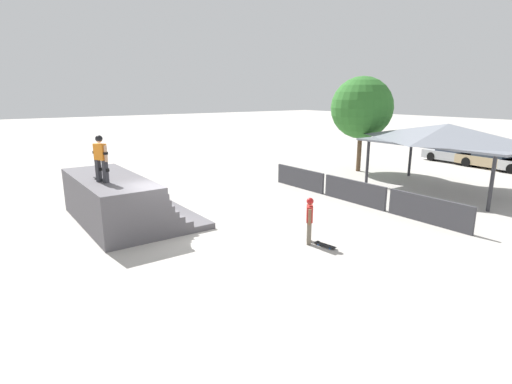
{
  "coord_description": "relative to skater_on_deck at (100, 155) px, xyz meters",
  "views": [
    {
      "loc": [
        12.58,
        -5.44,
        4.89
      ],
      "look_at": [
        -0.21,
        3.79,
        1.0
      ],
      "focal_mm": 28.0,
      "sensor_mm": 36.0,
      "label": 1
    }
  ],
  "objects": [
    {
      "name": "ground_plane",
      "position": [
        1.92,
        1.73,
        -2.78
      ],
      "size": [
        160.0,
        160.0,
        0.0
      ],
      "primitive_type": "plane",
      "color": "#ADA8A0"
    },
    {
      "name": "quarter_pipe_ramp",
      "position": [
        -0.79,
        0.73,
        -1.97
      ],
      "size": [
        5.93,
        4.01,
        1.81
      ],
      "color": "#565459",
      "rests_on": "ground"
    },
    {
      "name": "skater_on_deck",
      "position": [
        0.0,
        0.0,
        0.0
      ],
      "size": [
        0.71,
        0.46,
        1.68
      ],
      "rotation": [
        0.0,
        0.0,
        0.45
      ],
      "color": "#2D2D33",
      "rests_on": "quarter_pipe_ramp"
    },
    {
      "name": "skateboard_on_deck",
      "position": [
        -0.43,
        0.01,
        -0.91
      ],
      "size": [
        0.77,
        0.28,
        0.09
      ],
      "rotation": [
        0.0,
        0.0,
        0.1
      ],
      "color": "silver",
      "rests_on": "quarter_pipe_ramp"
    },
    {
      "name": "bystander_walking",
      "position": [
        5.26,
        5.16,
        -1.86
      ],
      "size": [
        0.52,
        0.48,
        1.57
      ],
      "rotation": [
        0.0,
        0.0,
        2.41
      ],
      "color": "#6B6051",
      "rests_on": "ground"
    },
    {
      "name": "skateboard_on_ground",
      "position": [
        5.83,
        5.33,
        -2.72
      ],
      "size": [
        0.79,
        0.31,
        0.09
      ],
      "rotation": [
        0.0,
        0.0,
        3.29
      ],
      "color": "blue",
      "rests_on": "ground"
    },
    {
      "name": "barrier_fence",
      "position": [
        2.73,
        10.33,
        -2.25
      ],
      "size": [
        10.89,
        0.12,
        1.05
      ],
      "color": "#3D3D42",
      "rests_on": "ground"
    },
    {
      "name": "pavilion_shelter",
      "position": [
        3.78,
        15.91,
        0.14
      ],
      "size": [
        7.64,
        4.69,
        3.44
      ],
      "color": "#2D2D33",
      "rests_on": "ground"
    },
    {
      "name": "tree_beside_pavilion",
      "position": [
        -2.32,
        16.62,
        1.25
      ],
      "size": [
        3.86,
        3.86,
        5.96
      ],
      "color": "brown",
      "rests_on": "ground"
    },
    {
      "name": "parked_car_silver",
      "position": [
        -0.51,
        24.92,
        -2.18
      ],
      "size": [
        4.35,
        1.93,
        1.27
      ],
      "rotation": [
        0.0,
        0.0,
        -0.07
      ],
      "color": "#A8AAAF",
      "rests_on": "ground"
    },
    {
      "name": "parked_car_tan",
      "position": [
        2.36,
        24.61,
        -2.18
      ],
      "size": [
        4.6,
        2.1,
        1.27
      ],
      "rotation": [
        0.0,
        0.0,
        -0.09
      ],
      "color": "tan",
      "rests_on": "ground"
    }
  ]
}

